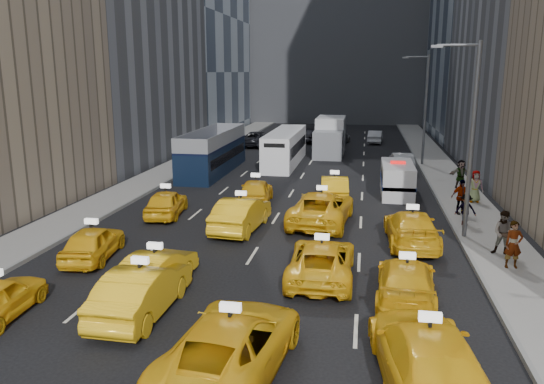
% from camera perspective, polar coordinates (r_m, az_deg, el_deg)
% --- Properties ---
extents(ground, '(160.00, 160.00, 0.00)m').
position_cam_1_polar(ground, '(15.75, -8.49, -16.51)').
color(ground, black).
rests_on(ground, ground).
extents(sidewalk_west, '(3.00, 90.00, 0.15)m').
position_cam_1_polar(sidewalk_west, '(41.54, -11.43, 2.06)').
color(sidewalk_west, gray).
rests_on(sidewalk_west, ground).
extents(sidewalk_east, '(3.00, 90.00, 0.15)m').
position_cam_1_polar(sidewalk_east, '(39.18, 18.54, 0.99)').
color(sidewalk_east, gray).
rests_on(sidewalk_east, ground).
extents(curb_west, '(0.15, 90.00, 0.18)m').
position_cam_1_polar(curb_west, '(41.04, -9.54, 2.03)').
color(curb_west, slate).
rests_on(curb_west, ground).
extents(curb_east, '(0.15, 90.00, 0.18)m').
position_cam_1_polar(curb_east, '(38.98, 16.44, 1.10)').
color(curb_east, slate).
rests_on(curb_east, ground).
extents(streetlight_near, '(2.15, 0.22, 9.00)m').
position_cam_1_polar(streetlight_near, '(25.54, 20.50, 5.84)').
color(streetlight_near, '#595B60').
rests_on(streetlight_near, ground).
extents(streetlight_far, '(2.15, 0.22, 9.00)m').
position_cam_1_polar(streetlight_far, '(45.29, 16.05, 8.88)').
color(streetlight_far, '#595B60').
rests_on(streetlight_far, ground).
extents(taxi_5, '(1.76, 4.90, 1.61)m').
position_cam_1_polar(taxi_5, '(17.85, -13.83, -10.22)').
color(taxi_5, yellow).
rests_on(taxi_5, ground).
extents(taxi_6, '(3.28, 6.07, 1.62)m').
position_cam_1_polar(taxi_6, '(14.28, -4.41, -15.99)').
color(taxi_6, yellow).
rests_on(taxi_6, ground).
extents(taxi_7, '(3.05, 6.02, 1.68)m').
position_cam_1_polar(taxi_7, '(14.17, 16.37, -16.62)').
color(taxi_7, yellow).
rests_on(taxi_7, ground).
extents(taxi_8, '(2.21, 4.33, 1.41)m').
position_cam_1_polar(taxi_8, '(23.42, -18.70, -5.18)').
color(taxi_8, yellow).
rests_on(taxi_8, ground).
extents(taxi_9, '(1.92, 4.36, 1.39)m').
position_cam_1_polar(taxi_9, '(19.74, -12.35, -8.18)').
color(taxi_9, yellow).
rests_on(taxi_9, ground).
extents(taxi_10, '(2.44, 5.19, 1.44)m').
position_cam_1_polar(taxi_10, '(20.23, 5.35, -7.35)').
color(taxi_10, yellow).
rests_on(taxi_10, ground).
extents(taxi_11, '(2.23, 4.90, 1.39)m').
position_cam_1_polar(taxi_11, '(18.91, 14.22, -9.25)').
color(taxi_11, yellow).
rests_on(taxi_11, ground).
extents(taxi_12, '(2.24, 4.43, 1.45)m').
position_cam_1_polar(taxi_12, '(29.25, -11.30, -1.16)').
color(taxi_12, yellow).
rests_on(taxi_12, ground).
extents(taxi_13, '(2.18, 5.14, 1.65)m').
position_cam_1_polar(taxi_13, '(26.17, -3.33, -2.35)').
color(taxi_13, yellow).
rests_on(taxi_13, ground).
extents(taxi_14, '(3.27, 6.24, 1.68)m').
position_cam_1_polar(taxi_14, '(27.30, 5.35, -1.71)').
color(taxi_14, yellow).
rests_on(taxi_14, ground).
extents(taxi_15, '(2.40, 5.42, 1.55)m').
position_cam_1_polar(taxi_15, '(24.76, 14.77, -3.78)').
color(taxi_15, yellow).
rests_on(taxi_15, ground).
extents(taxi_16, '(2.23, 4.67, 1.54)m').
position_cam_1_polar(taxi_16, '(31.20, -1.76, 0.05)').
color(taxi_16, yellow).
rests_on(taxi_16, ground).
extents(taxi_17, '(1.96, 4.67, 1.50)m').
position_cam_1_polar(taxi_17, '(32.47, 6.72, 0.45)').
color(taxi_17, yellow).
rests_on(taxi_17, ground).
extents(nypd_van, '(2.13, 5.10, 2.16)m').
position_cam_1_polar(nypd_van, '(34.47, 13.31, 1.30)').
color(nypd_van, silver).
rests_on(nypd_van, ground).
extents(double_decker, '(3.82, 11.34, 3.23)m').
position_cam_1_polar(double_decker, '(41.31, -6.35, 4.32)').
color(double_decker, black).
rests_on(double_decker, ground).
extents(city_bus, '(2.95, 10.98, 2.80)m').
position_cam_1_polar(city_bus, '(44.80, 1.43, 4.79)').
color(city_bus, white).
rests_on(city_bus, ground).
extents(box_truck, '(2.87, 7.63, 3.45)m').
position_cam_1_polar(box_truck, '(50.13, 6.26, 5.94)').
color(box_truck, silver).
rests_on(box_truck, ground).
extents(misc_car_0, '(1.81, 4.49, 1.45)m').
position_cam_1_polar(misc_car_0, '(42.94, 13.76, 3.17)').
color(misc_car_0, '#ACAFB4').
rests_on(misc_car_0, ground).
extents(misc_car_1, '(2.95, 5.75, 1.55)m').
position_cam_1_polar(misc_car_1, '(55.65, -1.60, 5.74)').
color(misc_car_1, black).
rests_on(misc_car_1, ground).
extents(misc_car_2, '(2.62, 5.20, 1.45)m').
position_cam_1_polar(misc_car_2, '(58.02, 7.13, 5.88)').
color(misc_car_2, slate).
rests_on(misc_car_2, ground).
extents(misc_car_3, '(2.17, 4.86, 1.62)m').
position_cam_1_polar(misc_car_3, '(58.96, 3.86, 6.15)').
color(misc_car_3, black).
rests_on(misc_car_3, ground).
extents(misc_car_4, '(1.76, 4.31, 1.39)m').
position_cam_1_polar(misc_car_4, '(59.17, 11.04, 5.85)').
color(misc_car_4, '#9FA0A6').
rests_on(misc_car_4, ground).
extents(pedestrian_0, '(0.75, 0.56, 1.90)m').
position_cam_1_polar(pedestrian_0, '(22.76, 24.55, -5.16)').
color(pedestrian_0, gray).
rests_on(pedestrian_0, sidewalk_east).
extents(pedestrian_1, '(1.05, 0.80, 1.90)m').
position_cam_1_polar(pedestrian_1, '(24.13, 23.71, -4.09)').
color(pedestrian_1, gray).
rests_on(pedestrian_1, sidewalk_east).
extents(pedestrian_2, '(1.07, 0.57, 1.57)m').
position_cam_1_polar(pedestrian_2, '(28.18, 20.11, -1.79)').
color(pedestrian_2, gray).
rests_on(pedestrian_2, sidewalk_east).
extents(pedestrian_3, '(1.21, 0.84, 1.89)m').
position_cam_1_polar(pedestrian_3, '(30.21, 19.65, -0.50)').
color(pedestrian_3, gray).
rests_on(pedestrian_3, sidewalk_east).
extents(pedestrian_4, '(0.93, 0.52, 1.88)m').
position_cam_1_polar(pedestrian_4, '(33.30, 21.01, 0.58)').
color(pedestrian_4, gray).
rests_on(pedestrian_4, sidewalk_east).
extents(pedestrian_5, '(1.80, 1.04, 1.87)m').
position_cam_1_polar(pedestrian_5, '(37.02, 19.65, 1.84)').
color(pedestrian_5, gray).
rests_on(pedestrian_5, sidewalk_east).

